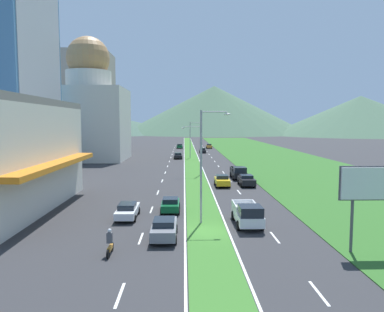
# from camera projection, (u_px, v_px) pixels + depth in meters

# --- Properties ---
(ground_plane) EXTENTS (600.00, 600.00, 0.00)m
(ground_plane) POSITION_uv_depth(u_px,v_px,m) (207.00, 232.00, 29.62)
(ground_plane) COLOR #2D2D30
(grass_median) EXTENTS (3.20, 240.00, 0.06)m
(grass_median) POSITION_uv_depth(u_px,v_px,m) (191.00, 159.00, 89.36)
(grass_median) COLOR #387028
(grass_median) RESTS_ON ground_plane
(grass_verge_right) EXTENTS (24.00, 240.00, 0.06)m
(grass_verge_right) POSITION_uv_depth(u_px,v_px,m) (276.00, 158.00, 89.81)
(grass_verge_right) COLOR #2D6023
(grass_verge_right) RESTS_ON ground_plane
(lane_dash_left_1) EXTENTS (0.16, 2.80, 0.01)m
(lane_dash_left_1) POSITION_uv_depth(u_px,v_px,m) (120.00, 295.00, 18.76)
(lane_dash_left_1) COLOR silver
(lane_dash_left_1) RESTS_ON ground_plane
(lane_dash_left_2) EXTENTS (0.16, 2.80, 0.01)m
(lane_dash_left_2) POSITION_uv_depth(u_px,v_px,m) (141.00, 238.00, 27.92)
(lane_dash_left_2) COLOR silver
(lane_dash_left_2) RESTS_ON ground_plane
(lane_dash_left_3) EXTENTS (0.16, 2.80, 0.01)m
(lane_dash_left_3) POSITION_uv_depth(u_px,v_px,m) (151.00, 210.00, 37.08)
(lane_dash_left_3) COLOR silver
(lane_dash_left_3) RESTS_ON ground_plane
(lane_dash_left_4) EXTENTS (0.16, 2.80, 0.01)m
(lane_dash_left_4) POSITION_uv_depth(u_px,v_px,m) (158.00, 192.00, 46.24)
(lane_dash_left_4) COLOR silver
(lane_dash_left_4) RESTS_ON ground_plane
(lane_dash_left_5) EXTENTS (0.16, 2.80, 0.01)m
(lane_dash_left_5) POSITION_uv_depth(u_px,v_px,m) (162.00, 181.00, 55.40)
(lane_dash_left_5) COLOR silver
(lane_dash_left_5) RESTS_ON ground_plane
(lane_dash_left_6) EXTENTS (0.16, 2.80, 0.01)m
(lane_dash_left_6) POSITION_uv_depth(u_px,v_px,m) (165.00, 173.00, 64.56)
(lane_dash_left_6) COLOR silver
(lane_dash_left_6) RESTS_ON ground_plane
(lane_dash_left_7) EXTENTS (0.16, 2.80, 0.01)m
(lane_dash_left_7) POSITION_uv_depth(u_px,v_px,m) (168.00, 166.00, 73.72)
(lane_dash_left_7) COLOR silver
(lane_dash_left_7) RESTS_ON ground_plane
(lane_dash_left_8) EXTENTS (0.16, 2.80, 0.01)m
(lane_dash_left_8) POSITION_uv_depth(u_px,v_px,m) (169.00, 161.00, 82.88)
(lane_dash_left_8) COLOR silver
(lane_dash_left_8) RESTS_ON ground_plane
(lane_dash_left_9) EXTENTS (0.16, 2.80, 0.01)m
(lane_dash_left_9) POSITION_uv_depth(u_px,v_px,m) (171.00, 158.00, 92.04)
(lane_dash_left_9) COLOR silver
(lane_dash_left_9) RESTS_ON ground_plane
(lane_dash_left_10) EXTENTS (0.16, 2.80, 0.01)m
(lane_dash_left_10) POSITION_uv_depth(u_px,v_px,m) (172.00, 154.00, 101.20)
(lane_dash_left_10) COLOR silver
(lane_dash_left_10) RESTS_ON ground_plane
(lane_dash_left_11) EXTENTS (0.16, 2.80, 0.01)m
(lane_dash_left_11) POSITION_uv_depth(u_px,v_px,m) (173.00, 152.00, 110.36)
(lane_dash_left_11) COLOR silver
(lane_dash_left_11) RESTS_ON ground_plane
(lane_dash_left_12) EXTENTS (0.16, 2.80, 0.01)m
(lane_dash_left_12) POSITION_uv_depth(u_px,v_px,m) (174.00, 149.00, 119.52)
(lane_dash_left_12) COLOR silver
(lane_dash_left_12) RESTS_ON ground_plane
(lane_dash_left_13) EXTENTS (0.16, 2.80, 0.01)m
(lane_dash_left_13) POSITION_uv_depth(u_px,v_px,m) (175.00, 148.00, 128.68)
(lane_dash_left_13) COLOR silver
(lane_dash_left_13) RESTS_ON ground_plane
(lane_dash_left_14) EXTENTS (0.16, 2.80, 0.01)m
(lane_dash_left_14) POSITION_uv_depth(u_px,v_px,m) (175.00, 146.00, 137.84)
(lane_dash_left_14) COLOR silver
(lane_dash_left_14) RESTS_ON ground_plane
(lane_dash_right_1) EXTENTS (0.16, 2.80, 0.01)m
(lane_dash_right_1) POSITION_uv_depth(u_px,v_px,m) (319.00, 293.00, 18.98)
(lane_dash_right_1) COLOR silver
(lane_dash_right_1) RESTS_ON ground_plane
(lane_dash_right_2) EXTENTS (0.16, 2.80, 0.01)m
(lane_dash_right_2) POSITION_uv_depth(u_px,v_px,m) (275.00, 237.00, 28.14)
(lane_dash_right_2) COLOR silver
(lane_dash_right_2) RESTS_ON ground_plane
(lane_dash_right_3) EXTENTS (0.16, 2.80, 0.01)m
(lane_dash_right_3) POSITION_uv_depth(u_px,v_px,m) (253.00, 209.00, 37.30)
(lane_dash_right_3) COLOR silver
(lane_dash_right_3) RESTS_ON ground_plane
(lane_dash_right_4) EXTENTS (0.16, 2.80, 0.01)m
(lane_dash_right_4) POSITION_uv_depth(u_px,v_px,m) (239.00, 192.00, 46.46)
(lane_dash_right_4) COLOR silver
(lane_dash_right_4) RESTS_ON ground_plane
(lane_dash_right_5) EXTENTS (0.16, 2.80, 0.01)m
(lane_dash_right_5) POSITION_uv_depth(u_px,v_px,m) (230.00, 181.00, 55.62)
(lane_dash_right_5) COLOR silver
(lane_dash_right_5) RESTS_ON ground_plane
(lane_dash_right_6) EXTENTS (0.16, 2.80, 0.01)m
(lane_dash_right_6) POSITION_uv_depth(u_px,v_px,m) (223.00, 172.00, 64.78)
(lane_dash_right_6) COLOR silver
(lane_dash_right_6) RESTS_ON ground_plane
(lane_dash_right_7) EXTENTS (0.16, 2.80, 0.01)m
(lane_dash_right_7) POSITION_uv_depth(u_px,v_px,m) (219.00, 166.00, 73.94)
(lane_dash_right_7) COLOR silver
(lane_dash_right_7) RESTS_ON ground_plane
(lane_dash_right_8) EXTENTS (0.16, 2.80, 0.01)m
(lane_dash_right_8) POSITION_uv_depth(u_px,v_px,m) (215.00, 161.00, 83.10)
(lane_dash_right_8) COLOR silver
(lane_dash_right_8) RESTS_ON ground_plane
(lane_dash_right_9) EXTENTS (0.16, 2.80, 0.01)m
(lane_dash_right_9) POSITION_uv_depth(u_px,v_px,m) (212.00, 157.00, 92.26)
(lane_dash_right_9) COLOR silver
(lane_dash_right_9) RESTS_ON ground_plane
(lane_dash_right_10) EXTENTS (0.16, 2.80, 0.01)m
(lane_dash_right_10) POSITION_uv_depth(u_px,v_px,m) (209.00, 154.00, 101.42)
(lane_dash_right_10) COLOR silver
(lane_dash_right_10) RESTS_ON ground_plane
(lane_dash_right_11) EXTENTS (0.16, 2.80, 0.01)m
(lane_dash_right_11) POSITION_uv_depth(u_px,v_px,m) (207.00, 152.00, 110.58)
(lane_dash_right_11) COLOR silver
(lane_dash_right_11) RESTS_ON ground_plane
(lane_dash_right_12) EXTENTS (0.16, 2.80, 0.01)m
(lane_dash_right_12) POSITION_uv_depth(u_px,v_px,m) (205.00, 149.00, 119.74)
(lane_dash_right_12) COLOR silver
(lane_dash_right_12) RESTS_ON ground_plane
(lane_dash_right_13) EXTENTS (0.16, 2.80, 0.01)m
(lane_dash_right_13) POSITION_uv_depth(u_px,v_px,m) (204.00, 148.00, 128.90)
(lane_dash_right_13) COLOR silver
(lane_dash_right_13) RESTS_ON ground_plane
(lane_dash_right_14) EXTENTS (0.16, 2.80, 0.01)m
(lane_dash_right_14) POSITION_uv_depth(u_px,v_px,m) (202.00, 146.00, 138.06)
(lane_dash_right_14) COLOR silver
(lane_dash_right_14) RESTS_ON ground_plane
(edge_line_median_left) EXTENTS (0.16, 240.00, 0.01)m
(edge_line_median_left) POSITION_uv_depth(u_px,v_px,m) (184.00, 159.00, 89.32)
(edge_line_median_left) COLOR silver
(edge_line_median_left) RESTS_ON ground_plane
(edge_line_median_right) EXTENTS (0.16, 240.00, 0.01)m
(edge_line_median_right) POSITION_uv_depth(u_px,v_px,m) (199.00, 159.00, 89.40)
(edge_line_median_right) COLOR silver
(edge_line_median_right) RESTS_ON ground_plane
(domed_building) EXTENTS (16.83, 16.83, 28.41)m
(domed_building) POSITION_uv_depth(u_px,v_px,m) (89.00, 111.00, 86.09)
(domed_building) COLOR beige
(domed_building) RESTS_ON ground_plane
(midrise_colored) EXTENTS (15.55, 15.55, 29.79)m
(midrise_colored) POSITION_uv_depth(u_px,v_px,m) (86.00, 102.00, 112.86)
(midrise_colored) COLOR #9E9384
(midrise_colored) RESTS_ON ground_plane
(hill_far_left) EXTENTS (203.81, 203.81, 23.48)m
(hill_far_left) POSITION_uv_depth(u_px,v_px,m) (61.00, 119.00, 303.28)
(hill_far_left) COLOR #3D5647
(hill_far_left) RESTS_ON ground_plane
(hill_far_center) EXTENTS (147.42, 147.42, 37.36)m
(hill_far_center) POSITION_uv_depth(u_px,v_px,m) (214.00, 110.00, 292.14)
(hill_far_center) COLOR #47664C
(hill_far_center) RESTS_ON ground_plane
(hill_far_right) EXTENTS (123.77, 123.77, 26.75)m
(hill_far_right) POSITION_uv_depth(u_px,v_px,m) (360.00, 116.00, 251.86)
(hill_far_right) COLOR #47664C
(hill_far_right) RESTS_ON ground_plane
(street_lamp_near) EXTENTS (2.58, 0.28, 9.79)m
(street_lamp_near) POSITION_uv_depth(u_px,v_px,m) (204.00, 160.00, 31.57)
(street_lamp_near) COLOR #99999E
(street_lamp_near) RESTS_ON ground_plane
(street_lamp_mid) EXTENTS (3.20, 0.28, 8.18)m
(street_lamp_mid) POSITION_uv_depth(u_px,v_px,m) (198.00, 147.00, 60.73)
(street_lamp_mid) COLOR #99999E
(street_lamp_mid) RESTS_ON ground_plane
(street_lamp_far) EXTENTS (3.05, 0.38, 8.81)m
(street_lamp_far) POSITION_uv_depth(u_px,v_px,m) (192.00, 137.00, 89.79)
(street_lamp_far) COLOR #99999E
(street_lamp_far) RESTS_ON ground_plane
(billboard_roadside) EXTENTS (5.87, 0.28, 5.90)m
(billboard_roadside) POSITION_uv_depth(u_px,v_px,m) (383.00, 187.00, 24.48)
(billboard_roadside) COLOR #4C4C51
(billboard_roadside) RESTS_ON ground_plane
(car_0) EXTENTS (1.86, 4.02, 1.40)m
(car_0) POSITION_uv_depth(u_px,v_px,m) (170.00, 204.00, 36.23)
(car_0) COLOR #0C5128
(car_0) RESTS_ON ground_plane
(car_1) EXTENTS (1.92, 4.23, 1.52)m
(car_1) POSITION_uv_depth(u_px,v_px,m) (209.00, 146.00, 124.40)
(car_1) COLOR #C6842D
(car_1) RESTS_ON ground_plane
(car_2) EXTENTS (2.04, 4.47, 1.50)m
(car_2) POSITION_uv_depth(u_px,v_px,m) (246.00, 180.00, 51.14)
(car_2) COLOR black
(car_2) RESTS_ON ground_plane
(car_3) EXTENTS (1.87, 4.77, 1.40)m
(car_3) POSITION_uv_depth(u_px,v_px,m) (128.00, 210.00, 33.85)
(car_3) COLOR silver
(car_3) RESTS_ON ground_plane
(car_4) EXTENTS (1.97, 4.64, 1.52)m
(car_4) POSITION_uv_depth(u_px,v_px,m) (164.00, 228.00, 27.92)
(car_4) COLOR slate
(car_4) RESTS_ON ground_plane
(car_5) EXTENTS (1.99, 4.05, 1.54)m
(car_5) POSITION_uv_depth(u_px,v_px,m) (222.00, 181.00, 50.67)
(car_5) COLOR yellow
(car_5) RESTS_ON ground_plane
(car_6) EXTENTS (1.88, 4.01, 1.41)m
(car_6) POSITION_uv_depth(u_px,v_px,m) (203.00, 150.00, 106.22)
(car_6) COLOR black
(car_6) RESTS_ON ground_plane
(car_7) EXTENTS (2.01, 4.04, 1.54)m
(car_7) POSITION_uv_depth(u_px,v_px,m) (180.00, 146.00, 124.16)
(car_7) COLOR #0C5128
(car_7) RESTS_ON ground_plane
(car_8) EXTENTS (2.04, 4.36, 1.46)m
(car_8) POSITION_uv_depth(u_px,v_px,m) (178.00, 156.00, 89.14)
(car_8) COLOR black
(car_8) RESTS_ON ground_plane
(pickup_truck_0) EXTENTS (2.18, 5.40, 2.00)m
(pickup_truck_0) POSITION_uv_depth(u_px,v_px,m) (248.00, 214.00, 31.25)
(pickup_truck_0) COLOR silver
(pickup_truck_0) RESTS_ON ground_plane
(pickup_truck_1) EXTENTS (2.18, 5.40, 2.00)m
(pickup_truck_1) POSITION_uv_depth(u_px,v_px,m) (239.00, 173.00, 57.26)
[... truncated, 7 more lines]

